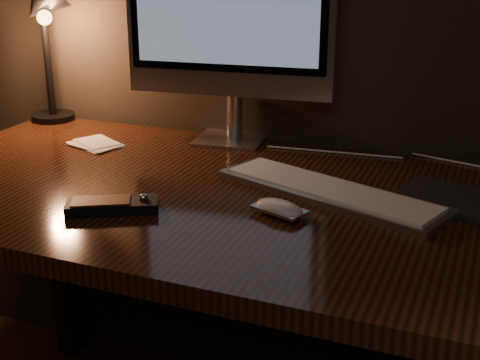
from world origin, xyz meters
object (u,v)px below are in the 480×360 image
at_px(mouse, 279,210).
at_px(desk, 268,241).
at_px(media_remote, 112,205).
at_px(desk_lamp, 44,24).
at_px(monitor, 229,12).
at_px(keyboard, 330,191).

bearing_deg(mouse, desk, 135.63).
bearing_deg(media_remote, desk_lamp, 107.45).
relative_size(desk, desk_lamp, 4.02).
relative_size(mouse, desk_lamp, 0.25).
bearing_deg(media_remote, monitor, 58.44).
distance_m(desk, keyboard, 0.19).
height_order(mouse, media_remote, media_remote).
height_order(keyboard, mouse, mouse).
relative_size(mouse, media_remote, 0.56).
bearing_deg(desk_lamp, keyboard, 2.40).
height_order(monitor, mouse, monitor).
xyz_separation_m(desk, media_remote, (-0.23, -0.24, 0.14)).
height_order(mouse, desk_lamp, desk_lamp).
height_order(monitor, desk_lamp, monitor).
xyz_separation_m(mouse, media_remote, (-0.30, -0.10, 0.00)).
relative_size(monitor, keyboard, 1.11).
distance_m(desk, mouse, 0.21).
bearing_deg(desk, desk_lamp, 162.21).
bearing_deg(media_remote, mouse, -9.80).
relative_size(keyboard, mouse, 4.77).
xyz_separation_m(media_remote, desk_lamp, (-0.49, 0.47, 0.26)).
distance_m(desk, media_remote, 0.36).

